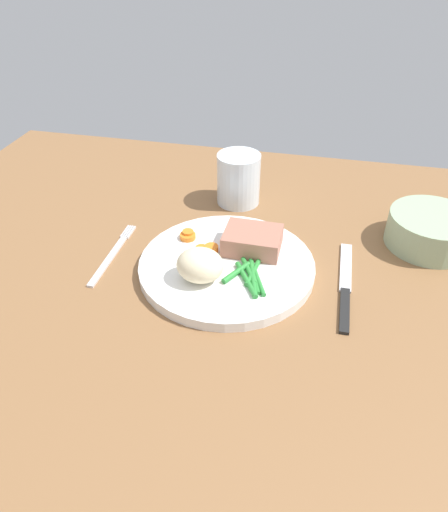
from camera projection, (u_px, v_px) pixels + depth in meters
dining_table at (226, 278)px, 72.40cm from camera, size 120.00×90.00×2.00cm
dinner_plate at (224, 265)px, 71.89cm from camera, size 26.64×26.64×1.60cm
meat_portion at (253, 240)px, 73.13cm from camera, size 8.83×6.99×3.17cm
mashed_potatoes at (200, 265)px, 66.61cm from camera, size 6.76×5.81×4.91cm
carrot_slices at (197, 242)px, 74.52cm from camera, size 7.00×5.65×1.20cm
green_beans at (249, 275)px, 68.09cm from camera, size 6.73×8.78×0.86cm
fork at (113, 254)px, 75.25cm from camera, size 1.44×16.60×0.40cm
knife at (345, 287)px, 68.81cm from camera, size 1.70×20.50×0.64cm
water_glass at (238, 182)px, 86.73cm from camera, size 7.92×7.92×9.42cm
salad_bowl at (431, 229)px, 76.06cm from camera, size 13.85×13.85×5.41cm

